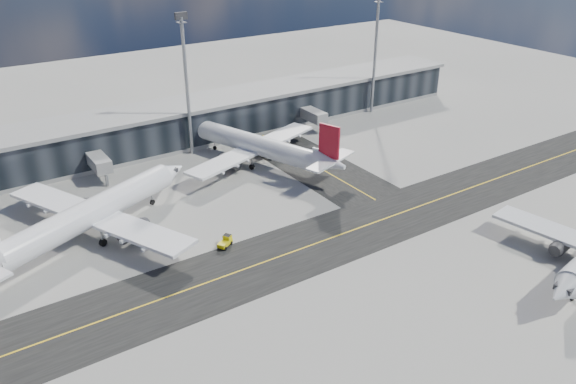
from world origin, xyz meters
name	(u,v)px	position (x,y,z in m)	size (l,w,h in m)	color
ground	(329,256)	(0.00, 0.00, 0.00)	(300.00, 300.00, 0.00)	gray
taxiway_lanes	(309,220)	(3.91, 10.74, 0.01)	(180.00, 63.00, 0.03)	black
terminal_concourse	(178,126)	(0.04, 54.93, 4.09)	(152.00, 19.80, 8.80)	black
floodlight_masts	(186,81)	(0.00, 48.00, 15.61)	(102.50, 0.70, 28.90)	gray
airliner_af	(87,215)	(-28.06, 24.55, 4.23)	(41.08, 35.44, 12.79)	white
airliner_redtail	(260,146)	(9.06, 35.04, 3.94)	(33.86, 39.21, 11.94)	white
baggage_tug	(226,241)	(-11.42, 11.07, 0.83)	(2.89, 2.42, 1.65)	yellow
service_van	(264,151)	(12.22, 38.81, 0.82)	(2.73, 5.93, 1.65)	white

